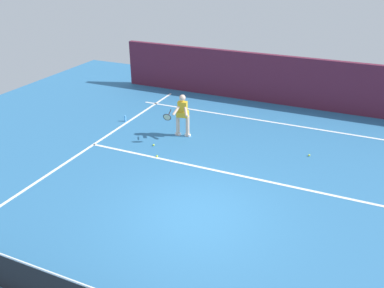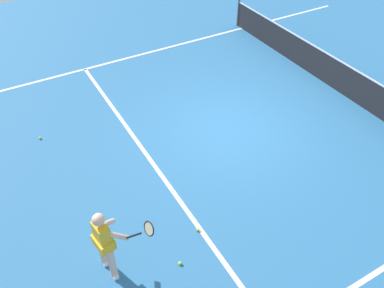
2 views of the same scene
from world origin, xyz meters
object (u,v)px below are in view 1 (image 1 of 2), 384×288
object	(u,v)px
tennis_ball_far	(157,156)
tennis_ball_mid	(154,145)
tennis_player	(182,114)
water_bottle	(125,118)
tennis_ball_near	(309,155)

from	to	relation	value
tennis_ball_far	tennis_ball_mid	bearing A→B (deg)	-53.79
tennis_player	tennis_ball_far	xyz separation A→B (m)	(0.05, 1.83, -0.81)
tennis_player	water_bottle	bearing A→B (deg)	-7.27
tennis_ball_near	tennis_ball_mid	world-z (taller)	same
tennis_player	tennis_ball_mid	size ratio (longest dim) A/B	23.48
tennis_ball_far	water_bottle	xyz separation A→B (m)	(2.57, -2.17, 0.09)
tennis_ball_mid	tennis_ball_far	xyz separation A→B (m)	(-0.50, 0.68, 0.00)
tennis_ball_mid	tennis_ball_far	bearing A→B (deg)	126.21
tennis_ball_near	tennis_ball_far	distance (m)	4.95
tennis_player	tennis_ball_far	world-z (taller)	tennis_player
tennis_ball_mid	tennis_ball_far	size ratio (longest dim) A/B	1.00
tennis_ball_mid	tennis_player	bearing A→B (deg)	-115.66
tennis_ball_far	water_bottle	world-z (taller)	water_bottle
tennis_ball_near	tennis_ball_mid	xyz separation A→B (m)	(5.00, 1.38, 0.00)
tennis_ball_near	water_bottle	world-z (taller)	water_bottle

